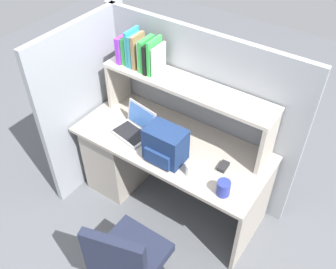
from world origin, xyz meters
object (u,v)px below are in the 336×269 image
at_px(computer_mouse, 223,166).
at_px(paper_cup, 191,169).
at_px(snack_canister, 223,188).
at_px(backpack, 165,145).
at_px(laptop, 135,127).
at_px(office_chair, 128,266).

distance_m(computer_mouse, paper_cup, 0.25).
height_order(computer_mouse, snack_canister, snack_canister).
bearing_deg(backpack, snack_canister, -6.34).
height_order(paper_cup, snack_canister, snack_canister).
relative_size(laptop, computer_mouse, 3.36).
distance_m(paper_cup, snack_canister, 0.28).
xyz_separation_m(backpack, paper_cup, (0.25, -0.03, -0.09)).
distance_m(laptop, paper_cup, 0.64).
xyz_separation_m(backpack, computer_mouse, (0.42, 0.16, -0.12)).
distance_m(computer_mouse, office_chair, 0.98).
distance_m(snack_canister, office_chair, 0.85).
bearing_deg(backpack, computer_mouse, 20.79).
height_order(laptop, computer_mouse, laptop).
distance_m(computer_mouse, snack_canister, 0.25).
xyz_separation_m(backpack, office_chair, (0.19, -0.73, -0.47)).
bearing_deg(paper_cup, backpack, 173.44).
distance_m(paper_cup, office_chair, 0.80).
height_order(computer_mouse, paper_cup, paper_cup).
bearing_deg(office_chair, laptop, -71.88).
bearing_deg(computer_mouse, snack_canister, -65.39).
height_order(backpack, snack_canister, backpack).
relative_size(snack_canister, office_chair, 0.12).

